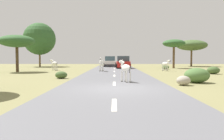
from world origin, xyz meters
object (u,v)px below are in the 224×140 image
tree_3 (17,41)px  car_0 (123,63)px  bush_2 (61,75)px  zebra_0 (101,63)px  tree_0 (192,45)px  tree_1 (174,44)px  bush_3 (213,70)px  bush_1 (197,75)px  rock_1 (183,81)px  car_1 (110,62)px  zebra_3 (125,68)px  tree_5 (39,39)px  bush_0 (165,67)px  zebra_1 (165,64)px  zebra_2 (54,64)px

tree_3 → car_0: bearing=34.5°
bush_2 → car_0: bearing=71.9°
zebra_0 → tree_0: 21.93m
tree_1 → bush_3: size_ratio=3.54×
bush_1 → rock_1: 1.86m
car_1 → tree_3: size_ratio=1.09×
car_0 → bush_2: size_ratio=4.87×
tree_1 → zebra_0: bearing=-140.8°
zebra_3 → rock_1: size_ratio=1.82×
zebra_3 → tree_5: size_ratio=0.19×
zebra_3 → tree_0: size_ratio=0.26×
zebra_3 → tree_5: (-13.61, 25.47, 3.88)m
tree_5 → bush_0: tree_5 is taller
zebra_1 → bush_2: bearing=14.5°
car_0 → bush_2: bearing=-109.4°
rock_1 → zebra_2: bearing=126.6°
zebra_1 → zebra_2: bearing=-34.7°
tree_5 → bush_3: 28.93m
zebra_3 → bush_2: bearing=123.8°
zebra_0 → bush_1: zebra_0 is taller
zebra_0 → bush_3: (10.90, -3.72, -0.63)m
zebra_1 → tree_3: size_ratio=0.34×
tree_0 → tree_3: bearing=-146.2°
tree_1 → zebra_3: bearing=-112.2°
tree_3 → tree_0: bearing=33.8°
zebra_0 → car_1: car_1 is taller
tree_1 → car_0: bearing=-173.1°
bush_2 → bush_3: bush_3 is taller
car_0 → tree_3: 14.58m
bush_0 → bush_2: 17.38m
zebra_0 → tree_0: bearing=-130.3°
zebra_3 → tree_1: (8.05, 19.70, 2.71)m
zebra_1 → tree_5: (-18.96, 12.55, 3.97)m
bush_1 → rock_1: bearing=-132.0°
tree_0 → bush_2: (-17.72, -24.13, -3.48)m
tree_5 → zebra_2: bearing=-64.6°
zebra_2 → tree_3: tree_3 is taller
tree_0 → bush_1: size_ratio=3.47×
zebra_2 → bush_2: zebra_2 is taller
car_1 → bush_1: (5.86, -24.76, -0.38)m
zebra_1 → car_0: (-4.80, 5.88, 0.04)m
zebra_3 → bush_2: (-4.68, 2.81, -0.63)m
zebra_0 → bush_1: bearing=124.1°
tree_1 → rock_1: size_ratio=5.41×
bush_0 → bush_1: (-1.66, -16.44, 0.17)m
zebra_1 → car_0: 7.59m
zebra_1 → zebra_0: bearing=-19.1°
bush_3 → zebra_3: bearing=-138.8°
bush_1 → rock_1: size_ratio=1.98×
tree_0 → rock_1: 30.19m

